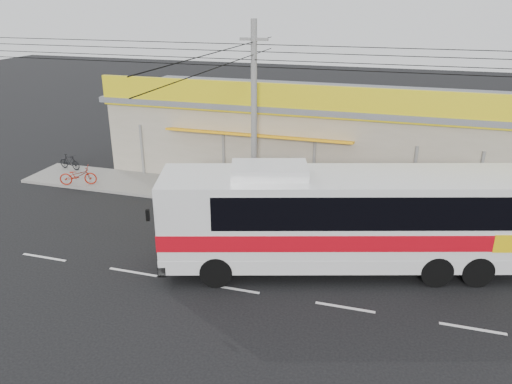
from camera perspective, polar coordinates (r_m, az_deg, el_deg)
ground at (r=20.23m, az=-0.32°, el=-7.36°), size 120.00×120.00×0.00m
sidewalk at (r=25.44m, az=3.64°, el=-0.95°), size 30.00×3.20×0.15m
lane_markings at (r=18.19m, az=-2.68°, el=-10.99°), size 50.00×0.12×0.01m
storefront_building at (r=29.90m, az=6.20°, el=6.89°), size 22.60×9.20×5.70m
coach_bus at (r=18.77m, az=10.79°, el=-2.55°), size 13.80×6.68×4.18m
motorbike_red at (r=28.81m, az=-19.68°, el=1.78°), size 2.09×1.39×1.04m
motorbike_dark at (r=31.61m, az=-20.54°, el=3.26°), size 1.60×0.70×0.93m
utility_pole at (r=23.49m, az=-0.24°, el=15.44°), size 34.00×14.00×8.84m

